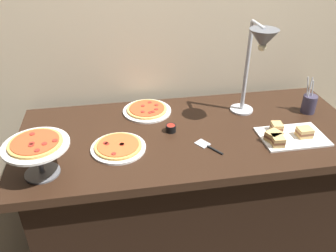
{
  "coord_description": "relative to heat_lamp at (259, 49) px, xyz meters",
  "views": [
    {
      "loc": [
        -0.4,
        -1.57,
        1.79
      ],
      "look_at": [
        -0.13,
        0.0,
        0.81
      ],
      "focal_mm": 36.61,
      "sensor_mm": 36.0,
      "label": 1
    }
  ],
  "objects": [
    {
      "name": "pizza_plate_center",
      "position": [
        -0.58,
        0.21,
        -0.42
      ],
      "size": [
        0.3,
        0.3,
        0.03
      ],
      "color": "white",
      "rests_on": "buffet_table"
    },
    {
      "name": "serving_spatula",
      "position": [
        -0.31,
        -0.22,
        -0.43
      ],
      "size": [
        0.12,
        0.16,
        0.01
      ],
      "color": "#B7BABF",
      "rests_on": "buffet_table"
    },
    {
      "name": "sandwich_platter",
      "position": [
        0.13,
        -0.22,
        -0.41
      ],
      "size": [
        0.35,
        0.24,
        0.06
      ],
      "color": "white",
      "rests_on": "buffet_table"
    },
    {
      "name": "pizza_plate_raised_stand",
      "position": [
        -1.13,
        -0.3,
        -0.29
      ],
      "size": [
        0.3,
        0.3,
        0.18
      ],
      "color": "#595B60",
      "rests_on": "buffet_table"
    },
    {
      "name": "utensil_holder",
      "position": [
        0.39,
        0.04,
        -0.38
      ],
      "size": [
        0.08,
        0.08,
        0.23
      ],
      "color": "#383347",
      "rests_on": "buffet_table"
    },
    {
      "name": "heat_lamp",
      "position": [
        0.0,
        0.0,
        0.0
      ],
      "size": [
        0.15,
        0.3,
        0.56
      ],
      "color": "#B7BABF",
      "rests_on": "buffet_table"
    },
    {
      "name": "sauce_cup_near",
      "position": [
        -0.47,
        -0.04,
        -0.41
      ],
      "size": [
        0.06,
        0.06,
        0.04
      ],
      "color": "black",
      "rests_on": "buffet_table"
    },
    {
      "name": "ground_plane",
      "position": [
        -0.36,
        -0.06,
        -1.19
      ],
      "size": [
        8.0,
        8.0,
        0.0
      ],
      "primitive_type": "plane",
      "color": "brown"
    },
    {
      "name": "back_wall",
      "position": [
        -0.36,
        0.44,
        0.01
      ],
      "size": [
        4.4,
        0.04,
        2.4
      ],
      "primitive_type": "cube",
      "color": "#C6B593",
      "rests_on": "ground_plane"
    },
    {
      "name": "pizza_plate_front",
      "position": [
        -0.77,
        -0.16,
        -0.42
      ],
      "size": [
        0.28,
        0.28,
        0.03
      ],
      "color": "white",
      "rests_on": "buffet_table"
    },
    {
      "name": "buffet_table",
      "position": [
        -0.36,
        -0.06,
        -0.81
      ],
      "size": [
        1.9,
        0.84,
        0.76
      ],
      "color": "black",
      "rests_on": "ground_plane"
    }
  ]
}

